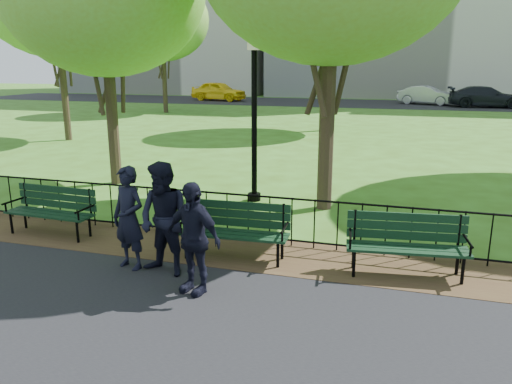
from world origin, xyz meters
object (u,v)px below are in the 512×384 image
(park_bench_left_a, at_px, (52,206))
(person_left, at_px, (129,218))
(park_bench_main, at_px, (218,222))
(park_bench_right_a, at_px, (407,238))
(sedan_silver, at_px, (427,95))
(taxi, at_px, (219,91))
(lamppost, at_px, (254,111))
(tree_far_w, at_px, (162,20))
(sedan_dark, at_px, (486,97))
(person_right, at_px, (193,238))
(person_mid, at_px, (165,220))
(tree_far_c, at_px, (330,7))

(park_bench_left_a, xyz_separation_m, person_left, (2.24, -1.01, 0.26))
(park_bench_main, height_order, park_bench_right_a, park_bench_right_a)
(sedan_silver, bearing_deg, taxi, 110.93)
(park_bench_left_a, xyz_separation_m, lamppost, (2.94, 3.39, 1.55))
(park_bench_main, relative_size, person_left, 1.11)
(person_left, bearing_deg, park_bench_right_a, 28.76)
(park_bench_main, xyz_separation_m, tree_far_w, (-12.28, 22.64, 5.13))
(park_bench_left_a, bearing_deg, sedan_dark, 72.62)
(person_right, bearing_deg, park_bench_main, 114.07)
(park_bench_main, xyz_separation_m, sedan_silver, (4.32, 34.20, 0.10))
(person_mid, distance_m, taxi, 36.36)
(lamppost, xyz_separation_m, person_left, (-0.71, -4.40, -1.28))
(park_bench_right_a, distance_m, lamppost, 5.08)
(park_bench_main, height_order, sedan_dark, sedan_dark)
(tree_far_c, bearing_deg, sedan_silver, 73.64)
(lamppost, relative_size, sedan_dark, 0.75)
(person_right, bearing_deg, tree_far_w, 135.64)
(park_bench_left_a, bearing_deg, tree_far_c, 83.57)
(tree_far_c, xyz_separation_m, person_mid, (0.31, -17.51, -4.75))
(tree_far_w, bearing_deg, person_mid, -63.40)
(tree_far_c, xyz_separation_m, taxi, (-11.84, 16.76, -4.81))
(tree_far_c, relative_size, tree_far_w, 0.98)
(lamppost, height_order, sedan_silver, lamppost)
(lamppost, bearing_deg, person_left, -99.12)
(tree_far_c, distance_m, sedan_silver, 18.93)
(park_bench_main, height_order, park_bench_left_a, park_bench_main)
(park_bench_main, xyz_separation_m, person_right, (0.13, -1.29, 0.19))
(park_bench_left_a, distance_m, sedan_dark, 34.50)
(park_bench_left_a, distance_m, person_mid, 3.10)
(park_bench_left_a, relative_size, tree_far_w, 0.21)
(park_bench_right_a, xyz_separation_m, person_left, (-4.16, -0.99, 0.24))
(lamppost, distance_m, person_right, 5.11)
(park_bench_main, relative_size, sedan_dark, 0.35)
(person_mid, height_order, taxi, person_mid)
(tree_far_c, bearing_deg, person_mid, -88.99)
(person_left, height_order, person_right, person_left)
(tree_far_c, distance_m, person_left, 18.09)
(tree_far_c, relative_size, taxi, 1.71)
(park_bench_right_a, bearing_deg, person_left, -173.53)
(park_bench_left_a, height_order, park_bench_right_a, park_bench_right_a)
(sedan_silver, bearing_deg, park_bench_main, -168.91)
(lamppost, bearing_deg, tree_far_c, 91.60)
(lamppost, bearing_deg, tree_far_w, 121.85)
(tree_far_w, xyz_separation_m, sedan_dark, (20.60, 10.04, -4.99))
(sedan_silver, bearing_deg, park_bench_left_a, -174.52)
(tree_far_c, xyz_separation_m, tree_far_w, (-11.46, 5.98, 0.13))
(park_bench_main, height_order, lamppost, lamppost)
(person_left, xyz_separation_m, sedan_silver, (5.49, 34.98, -0.10))
(park_bench_left_a, bearing_deg, person_left, -21.84)
(sedan_silver, bearing_deg, person_left, -170.62)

